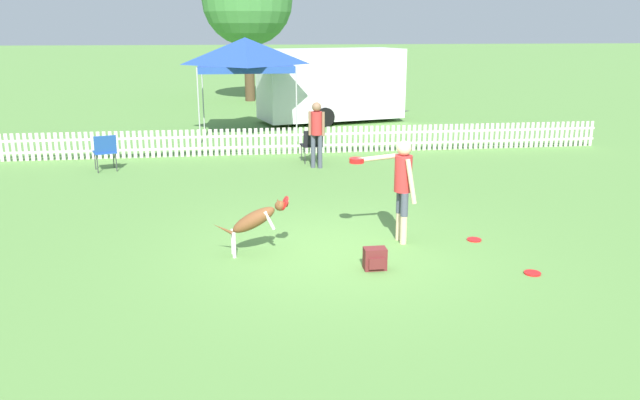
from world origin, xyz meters
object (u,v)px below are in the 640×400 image
object	(u,v)px
folding_chair_center	(105,149)
canopy_tent_main	(245,54)
frisbee_near_handler	(532,273)
tree_left_grove	(247,1)
handler_person	(400,179)
equipment_trailer	(331,84)
folding_chair_blue_left	(312,143)
frisbee_near_dog	(474,240)
spectator_standing	(317,128)
leaping_dog	(256,220)
backpack_on_grass	(375,259)

from	to	relation	value
folding_chair_center	canopy_tent_main	world-z (taller)	canopy_tent_main
frisbee_near_handler	tree_left_grove	xyz separation A→B (m)	(-3.34, 22.29, 4.56)
handler_person	frisbee_near_handler	bearing A→B (deg)	-142.24
canopy_tent_main	equipment_trailer	distance (m)	4.15
folding_chair_blue_left	equipment_trailer	size ratio (longest dim) A/B	0.14
canopy_tent_main	handler_person	bearing A→B (deg)	-78.79
handler_person	folding_chair_blue_left	world-z (taller)	handler_person
folding_chair_blue_left	folding_chair_center	size ratio (longest dim) A/B	0.96
frisbee_near_dog	equipment_trailer	world-z (taller)	equipment_trailer
handler_person	frisbee_near_handler	xyz separation A→B (m)	(1.54, -1.62, -1.04)
spectator_standing	tree_left_grove	bearing A→B (deg)	-61.93
handler_person	tree_left_grove	xyz separation A→B (m)	(-1.80, 20.67, 3.51)
leaping_dog	folding_chair_center	size ratio (longest dim) A/B	1.32
frisbee_near_dog	frisbee_near_handler	bearing A→B (deg)	-79.36
spectator_standing	tree_left_grove	world-z (taller)	tree_left_grove
folding_chair_center	tree_left_grove	xyz separation A→B (m)	(3.92, 14.65, 4.03)
frisbee_near_dog	tree_left_grove	world-z (taller)	tree_left_grove
handler_person	folding_chair_center	size ratio (longest dim) A/B	1.86
leaping_dog	folding_chair_blue_left	size ratio (longest dim) A/B	1.37
frisbee_near_handler	equipment_trailer	xyz separation A→B (m)	(-0.59, 15.01, 1.38)
backpack_on_grass	spectator_standing	size ratio (longest dim) A/B	0.20
leaping_dog	canopy_tent_main	size ratio (longest dim) A/B	0.38
frisbee_near_handler	frisbee_near_dog	distance (m)	1.53
equipment_trailer	backpack_on_grass	bearing A→B (deg)	-109.80
spectator_standing	folding_chair_center	bearing A→B (deg)	19.95
handler_person	frisbee_near_handler	distance (m)	2.47
frisbee_near_dog	folding_chair_blue_left	size ratio (longest dim) A/B	0.27
frisbee_near_dog	tree_left_grove	bearing A→B (deg)	98.37
frisbee_near_handler	folding_chair_center	size ratio (longest dim) A/B	0.26
handler_person	canopy_tent_main	world-z (taller)	canopy_tent_main
folding_chair_blue_left	folding_chair_center	xyz separation A→B (m)	(-5.09, -0.31, 0.02)
spectator_standing	tree_left_grove	distance (m)	15.43
backpack_on_grass	equipment_trailer	xyz separation A→B (m)	(1.60, 14.53, 1.23)
handler_person	equipment_trailer	world-z (taller)	equipment_trailer
frisbee_near_handler	spectator_standing	distance (m)	7.69
leaping_dog	canopy_tent_main	bearing A→B (deg)	173.28
canopy_tent_main	spectator_standing	distance (m)	5.68
folding_chair_blue_left	folding_chair_center	distance (m)	5.10
handler_person	leaping_dog	world-z (taller)	handler_person
folding_chair_blue_left	canopy_tent_main	xyz separation A→B (m)	(-1.54, 4.60, 2.05)
folding_chair_blue_left	spectator_standing	distance (m)	0.78
handler_person	tree_left_grove	distance (m)	21.04
canopy_tent_main	equipment_trailer	world-z (taller)	canopy_tent_main
leaping_dog	frisbee_near_dog	size ratio (longest dim) A/B	5.01
handler_person	spectator_standing	world-z (taller)	handler_person
leaping_dog	folding_chair_blue_left	world-z (taller)	leaping_dog
equipment_trailer	folding_chair_blue_left	bearing A→B (deg)	-116.11
frisbee_near_dog	backpack_on_grass	xyz separation A→B (m)	(-1.91, -1.02, 0.15)
folding_chair_blue_left	spectator_standing	bearing A→B (deg)	86.76
equipment_trailer	leaping_dog	bearing A→B (deg)	-117.01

